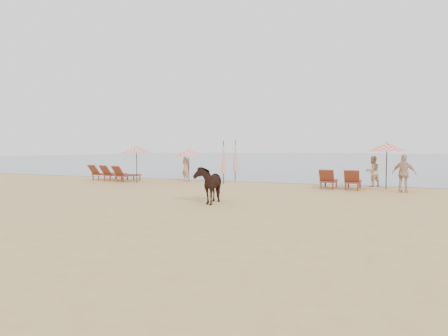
{
  "coord_description": "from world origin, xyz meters",
  "views": [
    {
      "loc": [
        6.44,
        -11.24,
        2.02
      ],
      "look_at": [
        0.0,
        5.0,
        1.1
      ],
      "focal_mm": 30.0,
      "sensor_mm": 36.0,
      "label": 1
    }
  ],
  "objects_px": {
    "umbrella_open_left_a": "(137,150)",
    "umbrella_closed_right": "(235,156)",
    "lounger_cluster_right": "(340,180)",
    "cow": "(209,184)",
    "beachgoer_right_a": "(373,171)",
    "umbrella_open_left_b": "(189,152)",
    "umbrella_open_right": "(387,147)",
    "umbrella_closed_left": "(224,157)",
    "beachgoer_left": "(186,167)",
    "lounger_cluster_left": "(113,173)",
    "beachgoer_right_b": "(404,174)"
  },
  "relations": [
    {
      "from": "umbrella_open_left_a",
      "to": "umbrella_closed_right",
      "type": "distance_m",
      "value": 5.92
    },
    {
      "from": "lounger_cluster_right",
      "to": "cow",
      "type": "distance_m",
      "value": 7.9
    },
    {
      "from": "umbrella_open_left_a",
      "to": "beachgoer_right_a",
      "type": "relative_size",
      "value": 1.34
    },
    {
      "from": "umbrella_open_left_a",
      "to": "umbrella_open_left_b",
      "type": "xyz_separation_m",
      "value": [
        2.35,
        2.04,
        -0.16
      ]
    },
    {
      "from": "lounger_cluster_right",
      "to": "umbrella_open_left_a",
      "type": "distance_m",
      "value": 11.4
    },
    {
      "from": "lounger_cluster_right",
      "to": "beachgoer_right_a",
      "type": "height_order",
      "value": "beachgoer_right_a"
    },
    {
      "from": "umbrella_open_right",
      "to": "beachgoer_right_a",
      "type": "bearing_deg",
      "value": 140.48
    },
    {
      "from": "umbrella_open_left_b",
      "to": "beachgoer_right_a",
      "type": "distance_m",
      "value": 10.48
    },
    {
      "from": "umbrella_closed_left",
      "to": "beachgoer_left",
      "type": "xyz_separation_m",
      "value": [
        -2.81,
        0.81,
        -0.63
      ]
    },
    {
      "from": "beachgoer_right_a",
      "to": "umbrella_closed_left",
      "type": "bearing_deg",
      "value": -27.22
    },
    {
      "from": "umbrella_open_right",
      "to": "cow",
      "type": "height_order",
      "value": "umbrella_open_right"
    },
    {
      "from": "umbrella_open_right",
      "to": "umbrella_closed_left",
      "type": "distance_m",
      "value": 8.51
    },
    {
      "from": "umbrella_open_left_a",
      "to": "beachgoer_right_a",
      "type": "bearing_deg",
      "value": 27.09
    },
    {
      "from": "umbrella_closed_right",
      "to": "beachgoer_right_a",
      "type": "distance_m",
      "value": 7.91
    },
    {
      "from": "lounger_cluster_left",
      "to": "umbrella_open_right",
      "type": "bearing_deg",
      "value": 17.54
    },
    {
      "from": "umbrella_open_left_b",
      "to": "beachgoer_right_a",
      "type": "height_order",
      "value": "umbrella_open_left_b"
    },
    {
      "from": "umbrella_open_left_a",
      "to": "lounger_cluster_left",
      "type": "bearing_deg",
      "value": 175.34
    },
    {
      "from": "beachgoer_right_b",
      "to": "umbrella_closed_left",
      "type": "bearing_deg",
      "value": 11.73
    },
    {
      "from": "umbrella_open_right",
      "to": "beachgoer_right_b",
      "type": "distance_m",
      "value": 1.9
    },
    {
      "from": "umbrella_closed_left",
      "to": "beachgoer_right_a",
      "type": "bearing_deg",
      "value": 11.25
    },
    {
      "from": "umbrella_open_left_a",
      "to": "cow",
      "type": "height_order",
      "value": "umbrella_open_left_a"
    },
    {
      "from": "lounger_cluster_right",
      "to": "umbrella_closed_right",
      "type": "xyz_separation_m",
      "value": [
        -6.38,
        2.3,
        1.08
      ]
    },
    {
      "from": "lounger_cluster_right",
      "to": "umbrella_closed_right",
      "type": "height_order",
      "value": "umbrella_closed_right"
    },
    {
      "from": "lounger_cluster_left",
      "to": "umbrella_closed_left",
      "type": "relative_size",
      "value": 1.37
    },
    {
      "from": "umbrella_open_left_b",
      "to": "umbrella_open_right",
      "type": "bearing_deg",
      "value": 15.36
    },
    {
      "from": "umbrella_open_left_a",
      "to": "beachgoer_right_b",
      "type": "relative_size",
      "value": 1.24
    },
    {
      "from": "beachgoer_left",
      "to": "umbrella_closed_right",
      "type": "bearing_deg",
      "value": -134.23
    },
    {
      "from": "umbrella_open_left_a",
      "to": "umbrella_closed_right",
      "type": "bearing_deg",
      "value": 48.42
    },
    {
      "from": "lounger_cluster_left",
      "to": "umbrella_open_right",
      "type": "xyz_separation_m",
      "value": [
        15.69,
        1.04,
        1.62
      ]
    },
    {
      "from": "umbrella_closed_right",
      "to": "beachgoer_left",
      "type": "height_order",
      "value": "umbrella_closed_right"
    },
    {
      "from": "umbrella_open_left_a",
      "to": "umbrella_closed_left",
      "type": "height_order",
      "value": "umbrella_closed_left"
    },
    {
      "from": "umbrella_closed_right",
      "to": "cow",
      "type": "height_order",
      "value": "umbrella_closed_right"
    },
    {
      "from": "lounger_cluster_right",
      "to": "beachgoer_right_a",
      "type": "xyz_separation_m",
      "value": [
        1.48,
        1.9,
        0.35
      ]
    },
    {
      "from": "umbrella_open_left_b",
      "to": "beachgoer_right_b",
      "type": "xyz_separation_m",
      "value": [
        11.72,
        -1.49,
        -0.92
      ]
    },
    {
      "from": "beachgoer_right_a",
      "to": "beachgoer_left",
      "type": "bearing_deg",
      "value": -34.41
    },
    {
      "from": "umbrella_open_right",
      "to": "umbrella_closed_left",
      "type": "bearing_deg",
      "value": -156.73
    },
    {
      "from": "lounger_cluster_left",
      "to": "umbrella_closed_left",
      "type": "bearing_deg",
      "value": 18.11
    },
    {
      "from": "beachgoer_right_a",
      "to": "beachgoer_right_b",
      "type": "bearing_deg",
      "value": 80.89
    },
    {
      "from": "umbrella_open_left_b",
      "to": "beachgoer_left",
      "type": "relative_size",
      "value": 1.18
    },
    {
      "from": "lounger_cluster_right",
      "to": "beachgoer_right_b",
      "type": "distance_m",
      "value": 2.88
    },
    {
      "from": "umbrella_open_left_b",
      "to": "beachgoer_left",
      "type": "height_order",
      "value": "umbrella_open_left_b"
    },
    {
      "from": "umbrella_open_left_a",
      "to": "cow",
      "type": "distance_m",
      "value": 9.22
    },
    {
      "from": "lounger_cluster_left",
      "to": "umbrella_open_left_a",
      "type": "xyz_separation_m",
      "value": [
        2.32,
        -0.79,
        1.48
      ]
    },
    {
      "from": "beachgoer_right_b",
      "to": "cow",
      "type": "bearing_deg",
      "value": 58.78
    },
    {
      "from": "lounger_cluster_right",
      "to": "cow",
      "type": "bearing_deg",
      "value": -119.1
    },
    {
      "from": "umbrella_closed_left",
      "to": "cow",
      "type": "distance_m",
      "value": 7.45
    },
    {
      "from": "lounger_cluster_right",
      "to": "cow",
      "type": "height_order",
      "value": "cow"
    },
    {
      "from": "lounger_cluster_left",
      "to": "beachgoer_left",
      "type": "height_order",
      "value": "beachgoer_left"
    },
    {
      "from": "lounger_cluster_right",
      "to": "beachgoer_left",
      "type": "bearing_deg",
      "value": 175.36
    },
    {
      "from": "cow",
      "to": "beachgoer_right_b",
      "type": "height_order",
      "value": "beachgoer_right_b"
    }
  ]
}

